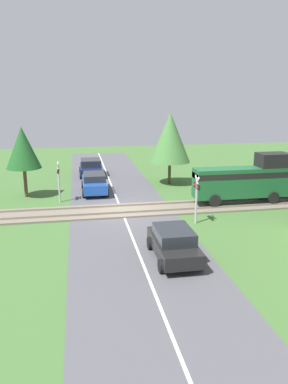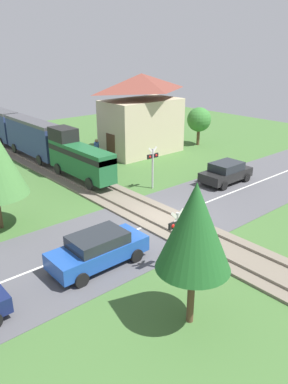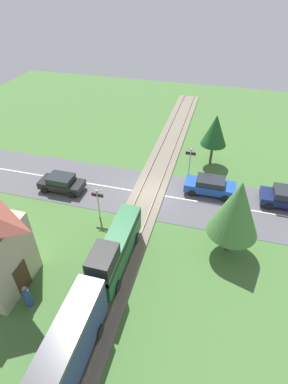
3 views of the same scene
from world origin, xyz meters
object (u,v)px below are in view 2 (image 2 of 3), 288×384
Objects in this scene: car_far_side at (226,172)px; pedestrian_by_station at (97,150)px; crossing_signal_east_approach at (153,162)px; car_near_crossing at (98,249)px; crossing_signal_west_approach at (177,233)px; train at (29,136)px; station_building at (142,115)px.

pedestrian_by_station reaches higher than car_far_side.
car_near_crossing is at bearing -145.85° from crossing_signal_east_approach.
pedestrian_by_station is at bearing 66.59° from crossing_signal_west_approach.
train reaches higher than crossing_signal_west_approach.
car_far_side is 1.37× the size of crossing_signal_west_approach.
station_building is at bearing 85.65° from car_far_side.
crossing_signal_west_approach reaches higher than car_near_crossing.
station_building is at bearing -29.84° from train.
crossing_signal_west_approach is at bearing -113.41° from pedestrian_by_station.
station_building is 4.83m from pedestrian_by_station.
car_far_side is at bearing -62.78° from train.
train reaches higher than car_near_crossing.
pedestrian_by_station is at bearing 82.21° from crossing_signal_east_approach.
train reaches higher than car_far_side.
station_building is at bearing 53.84° from crossing_signal_west_approach.
crossing_signal_east_approach is at bearing 53.59° from crossing_signal_west_approach.
car_near_crossing is 1.11× the size of car_far_side.
car_far_side is 11.53m from crossing_signal_west_approach.
pedestrian_by_station is (-3.33, 10.46, -0.00)m from car_far_side.
car_near_crossing is at bearing -106.30° from train.
car_near_crossing is at bearing -166.81° from car_far_side.
crossing_signal_west_approach is 1.00× the size of crossing_signal_east_approach.
crossing_signal_west_approach is 0.39× the size of station_building.
train is at bearing 150.16° from station_building.
crossing_signal_west_approach is (2.12, -2.45, 1.01)m from car_near_crossing.
crossing_signal_east_approach reaches higher than pedestrian_by_station.
station_building reaches higher than crossing_signal_east_approach.
crossing_signal_east_approach is at bearing -76.25° from train.
crossing_signal_west_approach is 9.68m from crossing_signal_east_approach.
station_building is at bearing -12.23° from pedestrian_by_station.
crossing_signal_east_approach is 8.15m from pedestrian_by_station.
pedestrian_by_station is (1.10, 8.01, -1.04)m from crossing_signal_east_approach.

